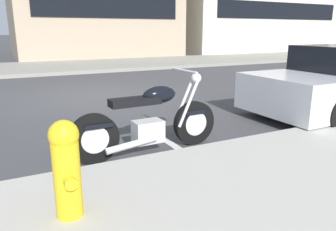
% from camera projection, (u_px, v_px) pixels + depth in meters
% --- Properties ---
extents(ground_plane, '(260.00, 260.00, 0.00)m').
position_uv_depth(ground_plane, '(98.00, 96.00, 8.36)').
color(ground_plane, '#3D3D3F').
extents(sidewalk_far_curb, '(120.00, 5.00, 0.14)m').
position_uv_depth(sidewalk_far_curb, '(262.00, 57.00, 19.67)').
color(sidewalk_far_curb, gray).
rests_on(sidewalk_far_curb, ground).
extents(parking_stall_stripe, '(0.12, 2.20, 0.01)m').
position_uv_depth(parking_stall_stripe, '(167.00, 141.00, 4.97)').
color(parking_stall_stripe, silver).
rests_on(parking_stall_stripe, ground).
extents(parked_motorcycle, '(2.14, 0.62, 1.12)m').
position_uv_depth(parked_motorcycle, '(149.00, 122.00, 4.41)').
color(parked_motorcycle, black).
rests_on(parked_motorcycle, ground).
extents(fire_hydrant, '(0.24, 0.36, 0.82)m').
position_uv_depth(fire_hydrant, '(66.00, 167.00, 2.62)').
color(fire_hydrant, gold).
rests_on(fire_hydrant, sidewalk_near_curb).
extents(townhouse_far_uphill, '(9.12, 11.42, 8.28)m').
position_uv_depth(townhouse_far_uphill, '(323.00, 4.00, 31.98)').
color(townhouse_far_uphill, '#6B84B2').
rests_on(townhouse_far_uphill, ground).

